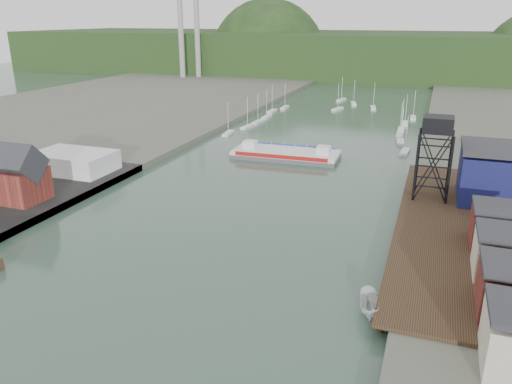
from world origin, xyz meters
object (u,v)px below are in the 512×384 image
Objects in this scene: chain_ferry at (286,154)px; lift_tower at (437,130)px; motorboat at (369,305)px; harbor_building at (13,178)px.

lift_tower is at bearing -35.91° from chain_ferry.
chain_ferry is 4.27× the size of motorboat.
harbor_building is 82.49m from lift_tower.
motorboat is at bearing -11.52° from harbor_building.
harbor_building is 0.76× the size of lift_tower.
harbor_building is 66.60m from chain_ferry.
harbor_building is 72.74m from motorboat.
chain_ferry reaches higher than motorboat.
lift_tower is 0.56× the size of chain_ferry.
harbor_building reaches higher than motorboat.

